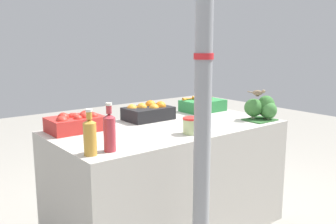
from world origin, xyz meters
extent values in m
cube|color=#B7B2A8|center=(0.00, 0.00, 0.39)|extent=(1.62, 0.84, 0.79)
cylinder|color=gray|center=(-0.30, -0.67, 1.18)|extent=(0.09, 0.09, 2.36)
cylinder|color=red|center=(-0.30, -0.67, 1.30)|extent=(0.10, 0.10, 0.03)
cube|color=red|center=(-0.57, 0.26, 0.83)|extent=(0.35, 0.24, 0.10)
sphere|color=red|center=(-0.47, 0.21, 0.88)|extent=(0.06, 0.06, 0.06)
sphere|color=red|center=(-0.69, 0.21, 0.87)|extent=(0.08, 0.08, 0.08)
sphere|color=red|center=(-0.57, 0.27, 0.87)|extent=(0.07, 0.07, 0.07)
sphere|color=red|center=(-0.61, 0.31, 0.87)|extent=(0.07, 0.07, 0.07)
sphere|color=red|center=(-0.65, 0.27, 0.88)|extent=(0.08, 0.08, 0.08)
sphere|color=red|center=(-0.45, 0.32, 0.88)|extent=(0.07, 0.07, 0.07)
sphere|color=red|center=(-0.48, 0.30, 0.87)|extent=(0.08, 0.08, 0.08)
sphere|color=red|center=(-0.65, 0.27, 0.87)|extent=(0.08, 0.08, 0.08)
sphere|color=red|center=(-0.47, 0.28, 0.88)|extent=(0.07, 0.07, 0.07)
sphere|color=red|center=(-0.58, 0.20, 0.88)|extent=(0.06, 0.06, 0.06)
sphere|color=red|center=(-0.53, 0.22, 0.88)|extent=(0.07, 0.07, 0.07)
sphere|color=red|center=(-0.59, 0.28, 0.87)|extent=(0.07, 0.07, 0.07)
cube|color=black|center=(0.02, 0.26, 0.83)|extent=(0.35, 0.24, 0.10)
sphere|color=orange|center=(0.08, 0.33, 0.88)|extent=(0.09, 0.09, 0.09)
sphere|color=orange|center=(-0.02, 0.29, 0.88)|extent=(0.08, 0.08, 0.08)
sphere|color=orange|center=(0.11, 0.23, 0.88)|extent=(0.08, 0.08, 0.08)
sphere|color=orange|center=(0.04, 0.22, 0.87)|extent=(0.08, 0.08, 0.08)
sphere|color=orange|center=(-0.09, 0.32, 0.87)|extent=(0.08, 0.08, 0.08)
cube|color=#2D8442|center=(0.58, 0.26, 0.83)|extent=(0.35, 0.24, 0.10)
cone|color=orange|center=(0.50, 0.36, 0.89)|extent=(0.14, 0.06, 0.02)
cone|color=orange|center=(0.58, 0.31, 0.90)|extent=(0.12, 0.06, 0.02)
cone|color=orange|center=(0.61, 0.35, 0.89)|extent=(0.17, 0.07, 0.02)
cone|color=orange|center=(0.50, 0.35, 0.89)|extent=(0.13, 0.05, 0.03)
cone|color=orange|center=(0.59, 0.24, 0.90)|extent=(0.15, 0.03, 0.02)
cone|color=orange|center=(0.57, 0.22, 0.89)|extent=(0.17, 0.07, 0.03)
cone|color=orange|center=(0.64, 0.27, 0.90)|extent=(0.15, 0.07, 0.02)
cube|color=#2D602D|center=(0.66, -0.28, 0.79)|extent=(0.22, 0.18, 0.01)
ellipsoid|color=#427F3D|center=(0.71, -0.32, 0.86)|extent=(0.12, 0.12, 0.13)
cylinder|color=#B2C693|center=(0.71, -0.32, 0.81)|extent=(0.03, 0.03, 0.02)
ellipsoid|color=#387033|center=(0.64, -0.23, 0.88)|extent=(0.14, 0.14, 0.14)
cylinder|color=#B2C693|center=(0.64, -0.23, 0.81)|extent=(0.03, 0.03, 0.02)
ellipsoid|color=#387033|center=(0.73, -0.28, 0.89)|extent=(0.13, 0.13, 0.16)
cylinder|color=#B2C693|center=(0.73, -0.28, 0.81)|extent=(0.03, 0.03, 0.02)
cylinder|color=gold|center=(-0.74, -0.28, 0.87)|extent=(0.07, 0.07, 0.17)
cone|color=gold|center=(-0.74, -0.28, 0.97)|extent=(0.07, 0.07, 0.02)
cylinder|color=gold|center=(-0.74, -0.28, 1.00)|extent=(0.03, 0.03, 0.04)
cylinder|color=silver|center=(-0.74, -0.28, 1.02)|extent=(0.04, 0.04, 0.01)
cylinder|color=#B2333D|center=(-0.62, -0.28, 0.88)|extent=(0.07, 0.07, 0.19)
cone|color=#B2333D|center=(-0.62, -0.28, 0.98)|extent=(0.07, 0.07, 0.02)
cylinder|color=#B2333D|center=(-0.62, -0.28, 1.02)|extent=(0.03, 0.03, 0.04)
cylinder|color=silver|center=(-0.62, -0.28, 1.04)|extent=(0.03, 0.03, 0.01)
cylinder|color=#B2C684|center=(-0.02, -0.27, 0.83)|extent=(0.11, 0.11, 0.09)
cylinder|color=red|center=(-0.02, -0.27, 0.89)|extent=(0.11, 0.11, 0.01)
cube|color=#4C3D2D|center=(0.64, -0.26, 0.97)|extent=(0.02, 0.02, 0.01)
ellipsoid|color=#7A664C|center=(0.64, -0.26, 0.99)|extent=(0.07, 0.08, 0.04)
sphere|color=#897556|center=(0.67, -0.30, 1.01)|extent=(0.03, 0.03, 0.03)
cone|color=#4C3D28|center=(0.67, -0.30, 1.01)|extent=(0.01, 0.02, 0.01)
cube|color=#7A664C|center=(0.61, -0.22, 1.00)|extent=(0.04, 0.04, 0.01)
camera|label=1|loc=(-1.59, -2.01, 1.38)|focal=40.00mm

